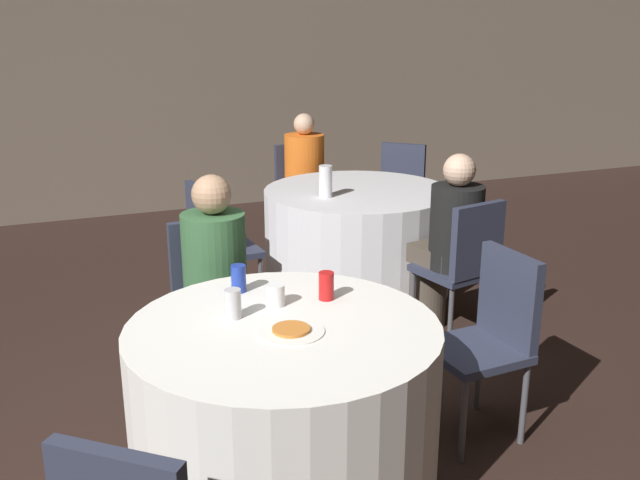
# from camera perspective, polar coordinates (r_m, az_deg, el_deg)

# --- Properties ---
(ground_plane) EXTENTS (16.00, 16.00, 0.00)m
(ground_plane) POSITION_cam_1_polar(r_m,az_deg,el_deg) (3.25, -5.43, -18.39)
(ground_plane) COLOR black
(wall_back) EXTENTS (16.00, 0.06, 2.80)m
(wall_back) POSITION_cam_1_polar(r_m,az_deg,el_deg) (7.28, -16.53, 12.71)
(wall_back) COLOR #7A6B5B
(wall_back) RESTS_ON ground_plane
(table_near) EXTENTS (1.25, 1.25, 0.74)m
(table_near) POSITION_cam_1_polar(r_m,az_deg,el_deg) (2.99, -2.85, -13.37)
(table_near) COLOR white
(table_near) RESTS_ON ground_plane
(table_far) EXTENTS (1.33, 1.33, 0.74)m
(table_far) POSITION_cam_1_polar(r_m,az_deg,el_deg) (5.14, 3.00, 0.01)
(table_far) COLOR silver
(table_far) RESTS_ON ground_plane
(chair_near_north) EXTENTS (0.42, 0.42, 0.89)m
(chair_near_north) POSITION_cam_1_polar(r_m,az_deg,el_deg) (3.81, -8.72, -3.85)
(chair_near_north) COLOR #2D3347
(chair_near_north) RESTS_ON ground_plane
(chair_near_east) EXTENTS (0.43, 0.43, 0.89)m
(chair_near_east) POSITION_cam_1_polar(r_m,az_deg,el_deg) (3.40, 13.59, -6.82)
(chair_near_east) COLOR #2D3347
(chair_near_east) RESTS_ON ground_plane
(chair_far_north) EXTENTS (0.41, 0.42, 0.89)m
(chair_far_north) POSITION_cam_1_polar(r_m,az_deg,el_deg) (6.04, -1.58, 4.26)
(chair_far_north) COLOR #2D3347
(chair_far_north) RESTS_ON ground_plane
(chair_far_west) EXTENTS (0.43, 0.43, 0.89)m
(chair_far_west) POSITION_cam_1_polar(r_m,az_deg,el_deg) (4.68, -8.59, 0.18)
(chair_far_west) COLOR #2D3347
(chair_far_west) RESTS_ON ground_plane
(chair_far_northeast) EXTENTS (0.57, 0.57, 0.89)m
(chair_far_northeast) POSITION_cam_1_polar(r_m,az_deg,el_deg) (6.09, 6.38, 4.26)
(chair_far_northeast) COLOR #2D3347
(chair_far_northeast) RESTS_ON ground_plane
(chair_far_south) EXTENTS (0.47, 0.48, 0.89)m
(chair_far_south) POSITION_cam_1_polar(r_m,az_deg,el_deg) (4.31, 11.55, -1.48)
(chair_far_south) COLOR #2D3347
(chair_far_south) RESTS_ON ground_plane
(person_green_jacket) EXTENTS (0.33, 0.50, 1.16)m
(person_green_jacket) POSITION_cam_1_polar(r_m,az_deg,el_deg) (3.65, -8.04, -3.92)
(person_green_jacket) COLOR #4C4238
(person_green_jacket) RESTS_ON ground_plane
(person_black_shirt) EXTENTS (0.36, 0.49, 1.15)m
(person_black_shirt) POSITION_cam_1_polar(r_m,az_deg,el_deg) (4.41, 10.08, -0.40)
(person_black_shirt) COLOR #4C4238
(person_black_shirt) RESTS_ON ground_plane
(person_orange_shirt) EXTENTS (0.33, 0.50, 1.16)m
(person_orange_shirt) POSITION_cam_1_polar(r_m,az_deg,el_deg) (5.88, -0.99, 4.44)
(person_orange_shirt) COLOR #4C4238
(person_orange_shirt) RESTS_ON ground_plane
(pizza_plate_near) EXTENTS (0.26, 0.26, 0.02)m
(pizza_plate_near) POSITION_cam_1_polar(r_m,az_deg,el_deg) (2.76, -2.32, -7.25)
(pizza_plate_near) COLOR white
(pizza_plate_near) RESTS_ON table_near
(soda_can_blue) EXTENTS (0.07, 0.07, 0.12)m
(soda_can_blue) POSITION_cam_1_polar(r_m,az_deg,el_deg) (3.16, -6.54, -3.08)
(soda_can_blue) COLOR #1E38A5
(soda_can_blue) RESTS_ON table_near
(soda_can_red) EXTENTS (0.07, 0.07, 0.12)m
(soda_can_red) POSITION_cam_1_polar(r_m,az_deg,el_deg) (3.05, 0.50, -3.69)
(soda_can_red) COLOR red
(soda_can_red) RESTS_ON table_near
(soda_can_silver) EXTENTS (0.07, 0.07, 0.12)m
(soda_can_silver) POSITION_cam_1_polar(r_m,az_deg,el_deg) (2.89, -6.97, -5.09)
(soda_can_silver) COLOR silver
(soda_can_silver) RESTS_ON table_near
(cup_near) EXTENTS (0.08, 0.08, 0.09)m
(cup_near) POSITION_cam_1_polar(r_m,az_deg,el_deg) (3.00, -3.57, -4.43)
(cup_near) COLOR white
(cup_near) RESTS_ON table_near
(bottle_far) EXTENTS (0.09, 0.09, 0.22)m
(bottle_far) POSITION_cam_1_polar(r_m,az_deg,el_deg) (4.80, 0.44, 4.71)
(bottle_far) COLOR white
(bottle_far) RESTS_ON table_far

